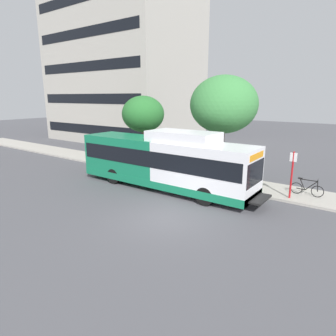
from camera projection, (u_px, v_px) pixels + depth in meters
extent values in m
plane|color=#4C4C51|center=(64.00, 188.00, 18.26)|extent=(120.00, 120.00, 0.00)
cube|color=#A8A399|center=(158.00, 170.00, 22.61)|extent=(3.00, 56.00, 0.14)
cube|color=white|center=(204.00, 168.00, 16.28)|extent=(2.54, 5.80, 2.73)
cube|color=#14724C|center=(129.00, 156.00, 19.59)|extent=(2.54, 5.80, 2.73)
cube|color=#14724C|center=(163.00, 180.00, 18.20)|extent=(2.57, 11.60, 0.44)
cube|color=black|center=(163.00, 156.00, 17.85)|extent=(2.58, 11.25, 0.96)
cube|color=black|center=(255.00, 173.00, 14.61)|extent=(2.34, 0.10, 1.24)
cube|color=orange|center=(256.00, 156.00, 14.40)|extent=(1.90, 0.08, 0.32)
cube|color=white|center=(183.00, 137.00, 16.71)|extent=(2.16, 4.06, 0.60)
cube|color=black|center=(260.00, 199.00, 14.69)|extent=(1.78, 0.60, 0.10)
cylinder|color=black|center=(205.00, 196.00, 15.27)|extent=(0.30, 1.00, 1.00)
cylinder|color=black|center=(224.00, 186.00, 17.05)|extent=(0.30, 1.00, 1.00)
cylinder|color=black|center=(114.00, 176.00, 19.14)|extent=(0.30, 1.00, 1.00)
cylinder|color=black|center=(137.00, 169.00, 20.92)|extent=(0.30, 1.00, 1.00)
cylinder|color=red|center=(292.00, 175.00, 15.79)|extent=(0.10, 0.10, 2.60)
cube|color=white|center=(293.00, 157.00, 15.54)|extent=(0.04, 0.36, 0.48)
torus|color=black|center=(317.00, 192.00, 16.13)|extent=(0.04, 0.66, 0.66)
torus|color=black|center=(296.00, 188.00, 16.75)|extent=(0.04, 0.66, 0.66)
cylinder|color=black|center=(311.00, 186.00, 16.26)|extent=(0.05, 0.64, 0.64)
cylinder|color=black|center=(302.00, 184.00, 16.52)|extent=(0.05, 0.34, 0.62)
cylinder|color=black|center=(309.00, 180.00, 16.28)|extent=(0.05, 0.90, 0.05)
cylinder|color=black|center=(301.00, 189.00, 16.63)|extent=(0.05, 0.45, 0.08)
cylinder|color=black|center=(318.00, 186.00, 16.06)|extent=(0.05, 0.10, 0.67)
cylinder|color=black|center=(318.00, 180.00, 16.00)|extent=(0.52, 0.03, 0.03)
cube|color=black|center=(300.00, 178.00, 16.52)|extent=(0.12, 0.24, 0.06)
cylinder|color=#4C3823|center=(222.00, 154.00, 19.93)|extent=(0.28, 0.28, 3.28)
ellipsoid|color=#3D8442|center=(224.00, 105.00, 19.14)|extent=(4.44, 4.44, 3.77)
cylinder|color=#4C3823|center=(144.00, 146.00, 24.50)|extent=(0.28, 0.28, 2.76)
ellipsoid|color=#286B2D|center=(143.00, 114.00, 23.86)|extent=(3.47, 3.47, 2.95)
cube|color=#ADA89E|center=(123.00, 26.00, 36.76)|extent=(12.44, 17.84, 28.61)
cube|color=black|center=(126.00, 125.00, 39.73)|extent=(12.50, 16.41, 1.10)
cube|color=black|center=(125.00, 98.00, 38.88)|extent=(12.50, 16.41, 1.10)
cube|color=black|center=(124.00, 70.00, 38.03)|extent=(12.50, 16.41, 1.10)
cube|color=black|center=(123.00, 41.00, 37.18)|extent=(12.50, 16.41, 1.10)
cube|color=black|center=(122.00, 10.00, 36.33)|extent=(12.50, 16.41, 1.10)
cylinder|color=#B7B7BC|center=(89.00, 113.00, 52.53)|extent=(1.10, 1.10, 5.56)
cylinder|color=#B7B7BC|center=(87.00, 81.00, 51.21)|extent=(0.91, 0.91, 5.56)
cylinder|color=#B7B7BC|center=(85.00, 47.00, 49.89)|extent=(0.72, 0.72, 5.56)
cylinder|color=#B7B7BC|center=(83.00, 11.00, 48.57)|extent=(0.52, 0.52, 5.56)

